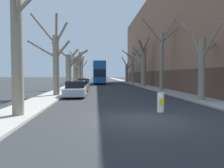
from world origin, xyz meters
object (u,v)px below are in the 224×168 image
at_px(parked_car_0, 76,89).
at_px(traffic_bollard, 161,102).
at_px(street_tree_left_3, 76,69).
at_px(street_tree_right_0, 202,63).
at_px(parked_car_1, 81,86).
at_px(parked_car_2, 84,83).
at_px(street_tree_left_2, 69,68).
at_px(street_tree_right_3, 133,66).
at_px(street_tree_left_4, 79,68).
at_px(double_decker_bus, 99,72).
at_px(street_tree_right_2, 143,63).
at_px(street_tree_left_5, 82,68).
at_px(street_tree_left_0, 17,47).
at_px(street_tree_right_4, 127,71).
at_px(street_tree_left_1, 55,59).
at_px(street_tree_right_1, 162,56).

relative_size(parked_car_0, traffic_bollard, 3.99).
distance_m(street_tree_left_3, street_tree_right_0, 26.26).
height_order(street_tree_right_0, parked_car_1, street_tree_right_0).
bearing_deg(parked_car_2, street_tree_left_2, -116.62).
height_order(street_tree_right_3, parked_car_1, street_tree_right_3).
bearing_deg(street_tree_left_4, double_decker_bus, -32.02).
distance_m(street_tree_left_2, street_tree_left_3, 10.50).
distance_m(street_tree_right_2, parked_car_0, 17.89).
bearing_deg(street_tree_left_3, street_tree_left_5, 90.90).
relative_size(street_tree_right_0, parked_car_1, 1.65).
distance_m(street_tree_left_0, street_tree_right_2, 26.54).
relative_size(street_tree_left_2, traffic_bollard, 6.13).
distance_m(street_tree_right_3, double_decker_bus, 7.04).
distance_m(street_tree_left_3, street_tree_right_4, 19.53).
distance_m(street_tree_left_0, parked_car_2, 22.28).
distance_m(street_tree_left_1, street_tree_right_2, 18.06).
bearing_deg(street_tree_right_1, parked_car_0, -150.14).
relative_size(street_tree_left_0, street_tree_right_4, 1.08).
distance_m(street_tree_right_3, parked_car_2, 15.57).
bearing_deg(traffic_bollard, street_tree_right_0, 44.76).
xyz_separation_m(street_tree_left_1, street_tree_right_1, (11.30, 4.63, 0.71)).
relative_size(street_tree_left_5, double_decker_bus, 0.70).
bearing_deg(street_tree_left_3, street_tree_left_2, -90.24).
xyz_separation_m(parked_car_1, traffic_bollard, (5.19, -14.40, -0.11)).
bearing_deg(street_tree_left_1, street_tree_right_4, 71.76).
bearing_deg(street_tree_left_4, street_tree_right_3, -20.10).
xyz_separation_m(street_tree_left_0, street_tree_left_2, (-0.00, 18.59, -0.33)).
bearing_deg(street_tree_left_0, street_tree_right_3, 72.09).
bearing_deg(street_tree_right_4, street_tree_left_2, -113.40).
bearing_deg(street_tree_right_2, parked_car_1, -136.67).
bearing_deg(street_tree_right_4, street_tree_left_5, 164.37).
xyz_separation_m(street_tree_left_2, parked_car_0, (1.74, -9.45, -2.21)).
bearing_deg(street_tree_right_3, parked_car_1, -116.41).
relative_size(street_tree_left_0, parked_car_0, 1.69).
distance_m(street_tree_left_0, double_decker_bus, 35.78).
xyz_separation_m(street_tree_left_1, street_tree_left_4, (0.00, 28.32, -0.04)).
xyz_separation_m(street_tree_left_1, parked_car_0, (1.88, -0.78, -2.68)).
bearing_deg(street_tree_left_3, parked_car_2, -76.45).
bearing_deg(street_tree_left_5, parked_car_1, -86.52).
xyz_separation_m(street_tree_left_2, parked_car_2, (1.74, 3.47, -2.21)).
bearing_deg(street_tree_right_1, parked_car_2, 141.47).
height_order(street_tree_right_3, parked_car_0, street_tree_right_3).
relative_size(street_tree_left_2, street_tree_right_2, 0.77).
distance_m(street_tree_left_4, street_tree_right_3, 11.91).
distance_m(street_tree_right_1, parked_car_0, 11.38).
distance_m(street_tree_left_1, parked_car_2, 12.56).
height_order(street_tree_right_3, street_tree_right_4, street_tree_right_3).
bearing_deg(parked_car_1, street_tree_left_2, 118.82).
bearing_deg(street_tree_right_1, street_tree_right_0, -89.18).
relative_size(street_tree_left_5, parked_car_1, 1.92).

